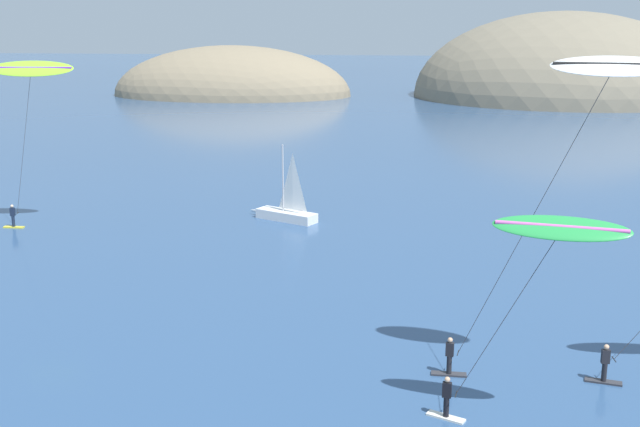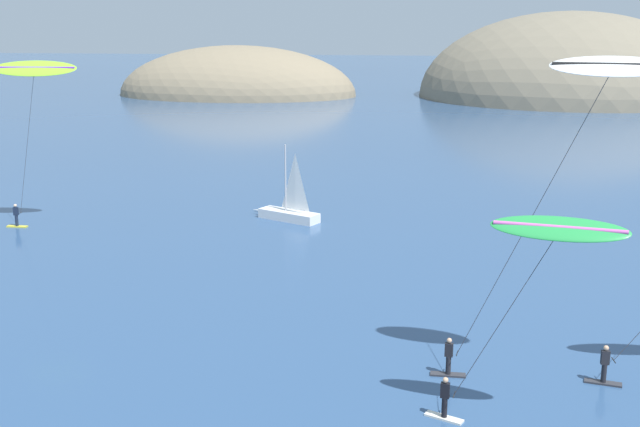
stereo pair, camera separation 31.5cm
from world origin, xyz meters
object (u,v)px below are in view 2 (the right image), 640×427
Objects in this scene: kitesurfer_green at (546,249)px; kitesurfer_lime at (33,78)px; sailboat_near at (286,211)px; kitesurfer_white at (598,94)px.

kitesurfer_lime reaches higher than kitesurfer_green.
kitesurfer_green reaches higher than sailboat_near.
kitesurfer_green is at bearing -39.08° from kitesurfer_lime.
kitesurfer_green is (14.52, -30.04, 6.41)m from sailboat_near.
kitesurfer_white is 1.13× the size of kitesurfer_lime.
sailboat_near is at bearing 115.80° from kitesurfer_green.
sailboat_near is 0.70× the size of kitesurfer_green.
kitesurfer_lime is (-16.91, -4.51, 10.06)m from sailboat_near.
kitesurfer_lime is (-33.46, 21.94, -1.41)m from kitesurfer_white.
kitesurfer_green is 0.61× the size of kitesurfer_white.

